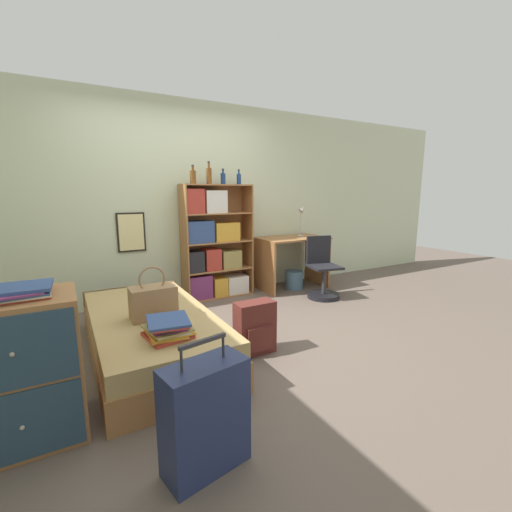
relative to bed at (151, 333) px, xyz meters
name	(u,v)px	position (x,y,z in m)	size (l,w,h in m)	color
ground_plane	(224,338)	(0.70, -0.02, -0.19)	(14.00, 14.00, 0.00)	#66564C
wall_back	(174,202)	(0.70, 1.52, 1.11)	(10.00, 0.09, 2.60)	beige
bed	(151,333)	(0.00, 0.00, 0.00)	(0.97, 1.96, 0.39)	#A36B3D
handbag	(153,302)	(0.00, -0.17, 0.34)	(0.37, 0.21, 0.44)	#93704C
book_stack_on_bed	(168,328)	(0.00, -0.61, 0.26)	(0.34, 0.38, 0.14)	#B2382D
suitcase	(205,417)	(-0.05, -1.46, 0.10)	(0.47, 0.29, 0.71)	navy
dresser	(22,370)	(-0.87, -0.75, 0.23)	(0.61, 0.49, 0.85)	#A36B3D
magazine_pile_on_dresser	(22,291)	(-0.83, -0.74, 0.69)	(0.31, 0.35, 0.06)	#B2382D
bookcase	(213,247)	(1.14, 1.30, 0.50)	(0.94, 0.33, 1.52)	#A36B3D
bottle_green	(193,177)	(0.88, 1.27, 1.42)	(0.07, 0.07, 0.23)	brown
bottle_brown	(209,175)	(1.10, 1.28, 1.44)	(0.07, 0.07, 0.29)	brown
bottle_clear	(223,178)	(1.31, 1.31, 1.41)	(0.07, 0.07, 0.20)	navy
bottle_blue	(239,179)	(1.53, 1.29, 1.41)	(0.06, 0.06, 0.20)	navy
desk	(292,254)	(2.34, 1.16, 0.32)	(1.01, 0.63, 0.77)	#A36B3D
desk_lamp	(302,215)	(2.53, 1.18, 0.90)	(0.15, 0.10, 0.48)	#ADA89E
desk_chair	(322,278)	(2.43, 0.56, 0.08)	(0.47, 0.47, 0.83)	black
backpack	(255,328)	(0.81, -0.45, 0.04)	(0.35, 0.21, 0.47)	#56231E
waste_bin	(294,280)	(2.34, 1.09, -0.06)	(0.27, 0.27, 0.27)	slate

